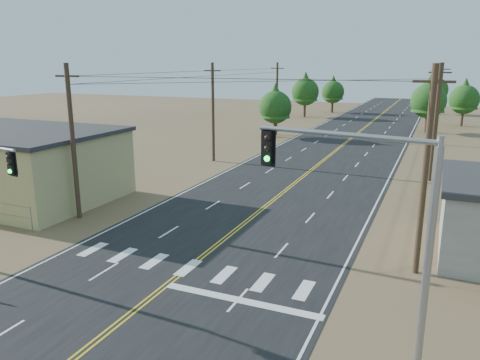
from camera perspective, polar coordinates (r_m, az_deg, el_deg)
The scene contains 15 objects.
ground at distance 18.40m, azimuth -19.46°, elevation -19.80°, with size 220.00×220.00×0.00m, color brown.
road at distance 43.47m, azimuth 8.06°, elevation 0.71°, with size 15.00×200.00×0.02m, color black.
utility_pole_left_near at distance 31.73m, azimuth -19.70°, elevation 4.43°, with size 1.80×0.30×10.00m.
utility_pole_left_mid at distance 48.17m, azimuth -3.32°, elevation 8.30°, with size 1.80×0.30×10.00m.
utility_pole_left_far at distance 66.60m, azimuth 4.51°, elevation 9.91°, with size 1.80×0.30×10.00m.
utility_pole_right_near at distance 23.38m, azimuth 21.64°, elevation 1.01°, with size 1.80×0.30×10.00m.
utility_pole_right_mid at distance 43.14m, azimuth 22.69°, elevation 6.55°, with size 1.80×0.30×10.00m.
utility_pole_right_far at distance 63.05m, azimuth 23.08°, elevation 8.60°, with size 1.80×0.30×10.00m.
signal_mast_right at distance 15.96m, azimuth 16.12°, elevation -3.49°, with size 6.23×1.33×7.95m.
tree_left_near at distance 64.36m, azimuth 4.32°, elevation 9.25°, with size 4.45×4.45×7.42m.
tree_left_mid at distance 89.23m, azimuth 7.96°, elevation 10.92°, with size 5.05×5.05×8.42m.
tree_left_far at distance 98.01m, azimuth 11.27°, elevation 10.75°, with size 4.51×4.51×7.52m.
tree_right_near at distance 73.63m, azimuth 22.03°, elevation 9.34°, with size 5.01×5.01×8.35m.
tree_right_mid at distance 83.36m, azimuth 25.69°, elevation 9.15°, with size 4.62×4.62×7.70m.
tree_right_far at distance 101.01m, azimuth 22.66°, elevation 10.37°, with size 5.08×5.08×8.46m.
Camera 1 is at (10.95, -10.85, 10.05)m, focal length 35.00 mm.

